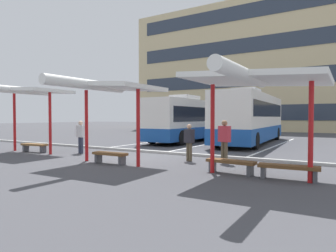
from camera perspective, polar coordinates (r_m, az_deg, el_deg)
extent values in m
plane|color=#47474C|center=(13.52, -6.81, -6.19)|extent=(160.00, 160.00, 0.00)
cube|color=#D1BC8C|center=(48.25, 21.51, 9.98)|extent=(42.36, 15.81, 17.78)
cube|color=#2D3847|center=(39.95, 19.45, 2.46)|extent=(38.97, 0.08, 1.96)
cube|color=#2D3847|center=(40.26, 19.51, 8.80)|extent=(38.97, 0.08, 1.96)
cube|color=#2D3847|center=(41.06, 19.58, 14.97)|extent=(38.97, 0.08, 1.96)
cube|color=#2D3847|center=(42.31, 19.64, 20.83)|extent=(38.97, 0.08, 1.96)
cube|color=silver|center=(23.62, 4.86, 1.32)|extent=(2.52, 11.40, 2.84)
cube|color=#194C9E|center=(23.65, 4.86, -1.10)|extent=(2.56, 11.44, 0.85)
cube|color=black|center=(23.62, 4.86, 2.20)|extent=(2.55, 10.49, 1.01)
cube|color=black|center=(28.81, 9.88, 2.05)|extent=(2.19, 0.09, 1.70)
cube|color=silver|center=(22.40, 3.25, 5.40)|extent=(1.50, 2.20, 0.36)
cylinder|color=black|center=(27.85, 6.49, -1.09)|extent=(0.30, 1.00, 1.00)
cylinder|color=black|center=(26.97, 10.92, -1.20)|extent=(0.30, 1.00, 1.00)
cylinder|color=black|center=(20.70, -3.06, -2.04)|extent=(0.30, 1.00, 1.00)
cylinder|color=black|center=(19.51, 2.52, -2.27)|extent=(0.30, 1.00, 1.00)
cube|color=silver|center=(22.02, 15.65, 1.59)|extent=(3.25, 11.78, 3.11)
cube|color=#194C9E|center=(22.05, 15.63, -1.26)|extent=(3.29, 11.82, 0.92)
cube|color=black|center=(22.03, 15.66, 2.98)|extent=(3.22, 10.85, 0.94)
cube|color=black|center=(27.71, 18.22, 2.35)|extent=(2.25, 0.21, 1.87)
cube|color=silver|center=(20.68, 14.82, 6.41)|extent=(1.66, 2.29, 0.36)
cylinder|color=black|center=(26.44, 15.09, -1.29)|extent=(0.36, 1.02, 1.00)
cylinder|color=black|center=(26.02, 20.16, -1.38)|extent=(0.36, 1.02, 1.00)
cylinder|color=black|center=(18.32, 9.17, -2.55)|extent=(0.36, 1.02, 1.00)
cylinder|color=black|center=(17.70, 16.42, -2.75)|extent=(0.36, 1.02, 1.00)
cube|color=white|center=(23.82, -0.47, -2.75)|extent=(0.16, 14.00, 0.01)
cube|color=white|center=(21.88, 9.04, -3.16)|extent=(0.16, 14.00, 0.01)
cube|color=white|center=(20.65, 20.04, -3.54)|extent=(0.16, 14.00, 0.01)
cylinder|color=red|center=(18.41, -27.34, 0.67)|extent=(0.14, 0.14, 3.16)
cylinder|color=red|center=(15.90, -21.66, 0.61)|extent=(0.14, 0.14, 3.16)
cube|color=white|center=(17.19, -24.78, 6.19)|extent=(4.03, 2.40, 0.36)
cylinder|color=white|center=(16.62, -27.80, 6.20)|extent=(0.36, 4.03, 0.36)
cube|color=brown|center=(17.27, -24.25, -3.27)|extent=(1.59, 0.61, 0.10)
cube|color=#4C4C51|center=(17.77, -25.59, -3.88)|extent=(0.16, 0.35, 0.35)
cube|color=#4C4C51|center=(16.83, -22.82, -4.15)|extent=(0.16, 0.35, 0.35)
cylinder|color=red|center=(13.02, -15.35, 0.07)|extent=(0.14, 0.14, 2.99)
cylinder|color=red|center=(11.19, -5.75, -0.13)|extent=(0.14, 0.14, 2.99)
cube|color=white|center=(12.12, -10.96, 7.45)|extent=(3.73, 2.74, 0.40)
cylinder|color=white|center=(11.25, -15.18, 7.71)|extent=(0.36, 3.73, 0.36)
cube|color=brown|center=(12.10, -11.07, -5.23)|extent=(1.54, 0.46, 0.10)
cube|color=#4C4C51|center=(12.54, -13.19, -6.04)|extent=(0.13, 0.34, 0.35)
cube|color=#4C4C51|center=(11.74, -8.79, -6.54)|extent=(0.13, 0.34, 0.35)
cylinder|color=red|center=(10.00, 8.52, -0.53)|extent=(0.14, 0.14, 2.94)
cylinder|color=red|center=(9.26, 25.70, -0.85)|extent=(0.14, 0.14, 2.94)
cube|color=white|center=(9.58, 16.86, 8.60)|extent=(3.97, 3.18, 0.36)
cylinder|color=white|center=(8.21, 14.29, 9.58)|extent=(0.36, 3.97, 0.36)
cube|color=brown|center=(10.02, 11.92, -6.67)|extent=(1.67, 0.57, 0.10)
cube|color=#4C4C51|center=(10.35, 8.53, -7.65)|extent=(0.15, 0.35, 0.35)
cube|color=#4C4C51|center=(9.80, 15.49, -8.22)|extent=(0.15, 0.35, 0.35)
cube|color=brown|center=(9.47, 22.09, -7.25)|extent=(1.74, 0.54, 0.10)
cube|color=#4C4C51|center=(9.60, 17.83, -8.46)|extent=(0.14, 0.34, 0.35)
cube|color=#4C4C51|center=(9.47, 26.38, -8.68)|extent=(0.14, 0.34, 0.35)
cube|color=#ADADA8|center=(15.29, -1.69, -5.03)|extent=(44.00, 0.24, 0.12)
cylinder|color=brown|center=(12.68, 3.84, -4.95)|extent=(0.14, 0.14, 0.77)
cylinder|color=brown|center=(12.56, 4.32, -5.01)|extent=(0.14, 0.14, 0.77)
cube|color=#26262D|center=(12.56, 4.09, -1.92)|extent=(0.50, 0.37, 0.58)
sphere|color=tan|center=(12.54, 4.09, -0.12)|extent=(0.21, 0.21, 0.21)
cylinder|color=brown|center=(12.34, 10.42, -4.96)|extent=(0.14, 0.14, 0.86)
cylinder|color=brown|center=(12.23, 11.06, -5.02)|extent=(0.14, 0.14, 0.86)
cube|color=#BF333F|center=(12.22, 10.76, -1.50)|extent=(0.54, 0.37, 0.64)
sphere|color=#936B4C|center=(12.20, 10.77, 0.55)|extent=(0.23, 0.23, 0.23)
cylinder|color=#33384C|center=(15.85, -16.17, -3.58)|extent=(0.14, 0.14, 0.83)
cylinder|color=#33384C|center=(15.97, -16.57, -3.54)|extent=(0.14, 0.14, 0.83)
cube|color=silver|center=(15.86, -16.39, -0.96)|extent=(0.49, 0.24, 0.62)
sphere|color=beige|center=(15.85, -16.40, 0.56)|extent=(0.22, 0.22, 0.22)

